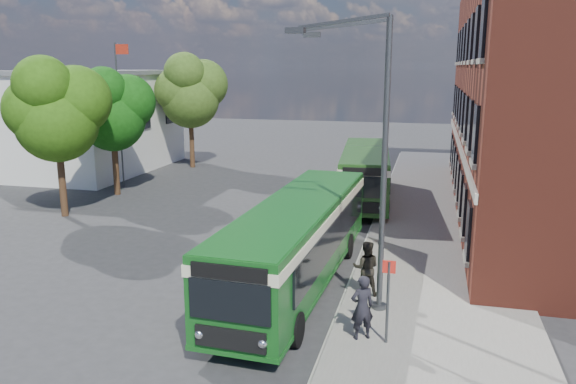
# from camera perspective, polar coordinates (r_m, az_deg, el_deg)

# --- Properties ---
(ground) EXTENTS (120.00, 120.00, 0.00)m
(ground) POSITION_cam_1_polar(r_m,az_deg,el_deg) (21.12, -4.61, -8.44)
(ground) COLOR #2C2D2F
(ground) RESTS_ON ground
(pavement) EXTENTS (6.00, 48.00, 0.15)m
(pavement) POSITION_cam_1_polar(r_m,az_deg,el_deg) (27.66, 14.87, -3.54)
(pavement) COLOR gray
(pavement) RESTS_ON ground
(kerb_line) EXTENTS (0.12, 48.00, 0.01)m
(kerb_line) POSITION_cam_1_polar(r_m,az_deg,el_deg) (27.79, 8.55, -3.32)
(kerb_line) COLOR beige
(kerb_line) RESTS_ON ground
(white_building) EXTENTS (9.40, 13.40, 7.30)m
(white_building) POSITION_cam_1_polar(r_m,az_deg,el_deg) (44.22, -19.52, 6.84)
(white_building) COLOR silver
(white_building) RESTS_ON ground
(flagpole) EXTENTS (0.95, 0.10, 9.00)m
(flagpole) POSITION_cam_1_polar(r_m,az_deg,el_deg) (36.94, -16.73, 8.02)
(flagpole) COLOR #3B3D40
(flagpole) RESTS_ON ground
(street_lamp) EXTENTS (2.96, 2.38, 9.00)m
(street_lamp) POSITION_cam_1_polar(r_m,az_deg,el_deg) (16.92, 8.54, 3.00)
(street_lamp) COLOR #3B3D40
(street_lamp) RESTS_ON ground
(bus_stop_sign) EXTENTS (0.35, 0.08, 2.52)m
(bus_stop_sign) POSITION_cam_1_polar(r_m,az_deg,el_deg) (15.67, 10.11, -10.39)
(bus_stop_sign) COLOR #3B3D40
(bus_stop_sign) RESTS_ON ground
(bus_front) EXTENTS (3.09, 12.60, 3.02)m
(bus_front) POSITION_cam_1_polar(r_m,az_deg,el_deg) (19.61, 0.99, -4.41)
(bus_front) COLOR #125018
(bus_front) RESTS_ON ground
(bus_rear) EXTENTS (3.56, 10.72, 3.02)m
(bus_rear) POSITION_cam_1_polar(r_m,az_deg,el_deg) (32.13, 7.87, 2.22)
(bus_rear) COLOR #214D1B
(bus_rear) RESTS_ON ground
(pedestrian_a) EXTENTS (0.81, 0.73, 1.85)m
(pedestrian_a) POSITION_cam_1_polar(r_m,az_deg,el_deg) (15.96, 7.53, -11.54)
(pedestrian_a) COLOR black
(pedestrian_a) RESTS_ON pavement
(pedestrian_b) EXTENTS (0.95, 0.77, 1.84)m
(pedestrian_b) POSITION_cam_1_polar(r_m,az_deg,el_deg) (18.90, 7.94, -7.65)
(pedestrian_b) COLOR black
(pedestrian_b) RESTS_ON pavement
(tree_left) EXTENTS (4.82, 4.58, 8.13)m
(tree_left) POSITION_cam_1_polar(r_m,az_deg,el_deg) (30.42, -22.50, 7.80)
(tree_left) COLOR #372314
(tree_left) RESTS_ON ground
(tree_mid) EXTENTS (4.50, 4.28, 7.59)m
(tree_mid) POSITION_cam_1_polar(r_m,az_deg,el_deg) (34.72, -17.43, 8.06)
(tree_mid) COLOR #372314
(tree_mid) RESTS_ON ground
(tree_right) EXTENTS (5.10, 4.85, 8.61)m
(tree_right) POSITION_cam_1_polar(r_m,az_deg,el_deg) (43.13, -9.89, 10.16)
(tree_right) COLOR #372314
(tree_right) RESTS_ON ground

